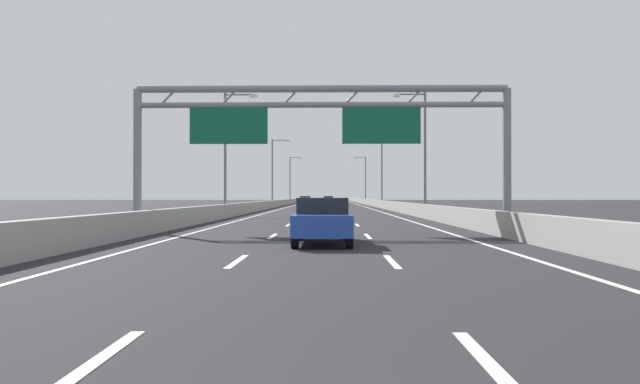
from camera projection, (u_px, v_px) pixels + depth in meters
name	position (u px, v px, depth m)	size (l,w,h in m)	color
ground_plane	(327.00, 205.00, 101.94)	(260.00, 260.00, 0.00)	#262628
lane_dash_left_0	(86.00, 369.00, 5.48)	(0.16, 3.00, 0.01)	white
lane_dash_left_1	(237.00, 261.00, 14.48)	(0.16, 3.00, 0.01)	white
lane_dash_left_2	(273.00, 236.00, 23.47)	(0.16, 3.00, 0.01)	white
lane_dash_left_3	(288.00, 225.00, 32.47)	(0.16, 3.00, 0.01)	white
lane_dash_left_4	(297.00, 219.00, 41.47)	(0.16, 3.00, 0.01)	white
lane_dash_left_5	(303.00, 215.00, 50.47)	(0.16, 3.00, 0.01)	white
lane_dash_left_6	(307.00, 212.00, 59.47)	(0.16, 3.00, 0.01)	white
lane_dash_left_7	(310.00, 210.00, 68.47)	(0.16, 3.00, 0.01)	white
lane_dash_left_8	(312.00, 208.00, 77.47)	(0.16, 3.00, 0.01)	white
lane_dash_left_9	(314.00, 207.00, 86.47)	(0.16, 3.00, 0.01)	white
lane_dash_left_10	(315.00, 206.00, 95.47)	(0.16, 3.00, 0.01)	white
lane_dash_left_11	(317.00, 205.00, 104.46)	(0.16, 3.00, 0.01)	white
lane_dash_left_12	(318.00, 204.00, 113.46)	(0.16, 3.00, 0.01)	white
lane_dash_left_13	(319.00, 204.00, 122.46)	(0.16, 3.00, 0.01)	white
lane_dash_left_14	(319.00, 203.00, 131.46)	(0.16, 3.00, 0.01)	white
lane_dash_left_15	(320.00, 203.00, 140.46)	(0.16, 3.00, 0.01)	white
lane_dash_left_16	(321.00, 202.00, 149.46)	(0.16, 3.00, 0.01)	white
lane_dash_left_17	(321.00, 202.00, 158.46)	(0.16, 3.00, 0.01)	white
lane_dash_right_0	(496.00, 371.00, 5.42)	(0.16, 3.00, 0.01)	white
lane_dash_right_1	(392.00, 262.00, 14.42)	(0.16, 3.00, 0.01)	white
lane_dash_right_2	(368.00, 236.00, 23.42)	(0.16, 3.00, 0.01)	white
lane_dash_right_3	(357.00, 225.00, 32.42)	(0.16, 3.00, 0.01)	white
lane_dash_right_4	(351.00, 219.00, 41.42)	(0.16, 3.00, 0.01)	white
lane_dash_right_5	(347.00, 215.00, 50.42)	(0.16, 3.00, 0.01)	white
lane_dash_right_6	(345.00, 212.00, 59.42)	(0.16, 3.00, 0.01)	white
lane_dash_right_7	(343.00, 210.00, 68.41)	(0.16, 3.00, 0.01)	white
lane_dash_right_8	(341.00, 208.00, 77.41)	(0.16, 3.00, 0.01)	white
lane_dash_right_9	(340.00, 207.00, 86.41)	(0.16, 3.00, 0.01)	white
lane_dash_right_10	(339.00, 206.00, 95.41)	(0.16, 3.00, 0.01)	white
lane_dash_right_11	(338.00, 205.00, 104.41)	(0.16, 3.00, 0.01)	white
lane_dash_right_12	(337.00, 204.00, 113.41)	(0.16, 3.00, 0.01)	white
lane_dash_right_13	(337.00, 204.00, 122.41)	(0.16, 3.00, 0.01)	white
lane_dash_right_14	(336.00, 203.00, 131.41)	(0.16, 3.00, 0.01)	white
lane_dash_right_15	(336.00, 203.00, 140.40)	(0.16, 3.00, 0.01)	white
lane_dash_right_16	(335.00, 202.00, 149.40)	(0.16, 3.00, 0.01)	white
lane_dash_right_17	(335.00, 202.00, 158.40)	(0.16, 3.00, 0.01)	white
edge_line_left	(291.00, 206.00, 90.02)	(0.16, 176.00, 0.01)	white
edge_line_right	(363.00, 206.00, 89.86)	(0.16, 176.00, 0.01)	white
barrier_left	(289.00, 202.00, 112.04)	(0.45, 220.00, 0.95)	#9E9E99
barrier_right	(366.00, 202.00, 111.83)	(0.45, 220.00, 0.95)	#9E9E99
sign_gantry	(318.00, 120.00, 27.06)	(16.46, 0.36, 6.36)	gray
streetlamp_left_mid	(228.00, 146.00, 47.98)	(2.58, 0.28, 9.50)	slate
streetlamp_right_mid	(422.00, 146.00, 47.75)	(2.58, 0.28, 9.50)	slate
streetlamp_left_far	(274.00, 168.00, 87.42)	(2.58, 0.28, 9.50)	slate
streetlamp_right_far	(380.00, 168.00, 87.19)	(2.58, 0.28, 9.50)	slate
streetlamp_left_distant	(291.00, 177.00, 126.86)	(2.58, 0.28, 9.50)	slate
streetlamp_right_distant	(364.00, 177.00, 126.64)	(2.58, 0.28, 9.50)	slate
silver_car	(305.00, 201.00, 100.05)	(1.88, 4.70, 1.48)	#A8ADB2
blue_car	(323.00, 220.00, 19.79)	(1.79, 4.67, 1.47)	#2347AD
yellow_car	(329.00, 200.00, 130.11)	(1.72, 4.44, 1.39)	yellow
black_car	(328.00, 201.00, 103.00)	(1.78, 4.19, 1.48)	black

